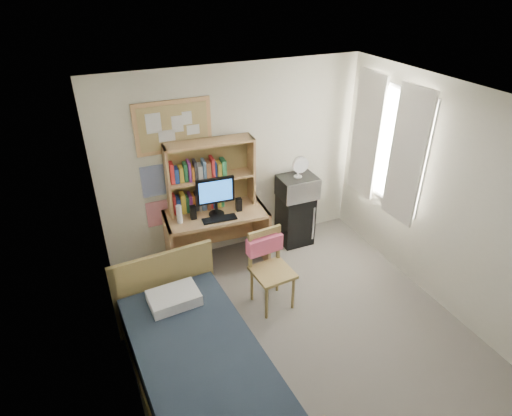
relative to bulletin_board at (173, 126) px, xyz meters
name	(u,v)px	position (x,y,z in m)	size (l,w,h in m)	color
floor	(307,343)	(0.78, -2.08, -1.93)	(3.60, 4.20, 0.02)	gray
ceiling	(326,111)	(0.78, -2.08, 0.68)	(3.60, 4.20, 0.02)	silver
wall_back	(235,163)	(0.78, 0.02, -0.62)	(3.60, 0.04, 2.60)	silver
wall_left	(120,297)	(-1.02, -2.08, -0.62)	(0.04, 4.20, 2.60)	silver
wall_right	(458,207)	(2.58, -2.08, -0.62)	(0.04, 4.20, 2.60)	silver
window_unit	(387,145)	(2.53, -0.88, -0.32)	(0.10, 1.40, 1.70)	white
curtain_left	(407,157)	(2.50, -1.28, -0.32)	(0.04, 0.55, 1.70)	white
curtain_right	(366,136)	(2.50, -0.48, -0.32)	(0.04, 0.55, 1.70)	white
bulletin_board	(173,126)	(0.00, 0.00, 0.00)	(0.94, 0.03, 0.64)	tan
poster_wave	(153,181)	(-0.32, 0.01, -0.67)	(0.30, 0.01, 0.42)	#27429F
poster_japan	(158,213)	(-0.32, 0.01, -1.14)	(0.28, 0.01, 0.36)	#CC2447
desk	(217,238)	(0.36, -0.33, -1.51)	(1.31, 0.66, 0.82)	tan
desk_chair	(273,272)	(0.70, -1.36, -1.43)	(0.49, 0.49, 0.98)	tan
mini_fridge	(295,218)	(1.60, -0.24, -1.54)	(0.45, 0.45, 0.76)	black
bed	(203,376)	(-0.46, -2.29, -1.62)	(1.09, 2.17, 0.60)	#1C2633
hutch	(211,175)	(0.37, -0.18, -0.64)	(1.12, 0.29, 0.92)	tan
monitor	(216,197)	(0.36, -0.39, -0.84)	(0.48, 0.04, 0.52)	black
keyboard	(220,219)	(0.35, -0.53, -1.09)	(0.43, 0.14, 0.02)	black
speaker_left	(193,212)	(0.06, -0.37, -1.01)	(0.07, 0.07, 0.18)	black
speaker_right	(239,205)	(0.66, -0.41, -1.01)	(0.07, 0.07, 0.17)	black
water_bottle	(179,214)	(-0.12, -0.40, -0.98)	(0.07, 0.07, 0.24)	white
hoodie	(265,244)	(0.68, -1.16, -1.16)	(0.44, 0.13, 0.21)	#FF618A
microwave	(297,187)	(1.60, -0.26, -1.01)	(0.52, 0.39, 0.30)	silver
desk_fan	(298,168)	(1.60, -0.26, -0.72)	(0.23, 0.23, 0.28)	white
pillow	(174,298)	(-0.50, -1.54, -1.26)	(0.50, 0.35, 0.12)	white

